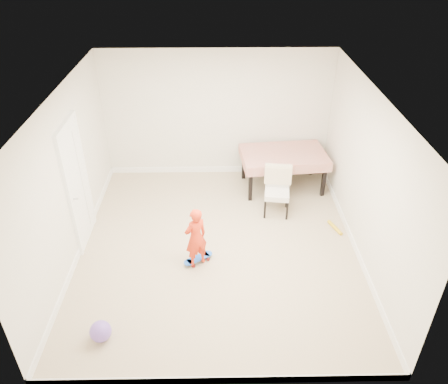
{
  "coord_description": "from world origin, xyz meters",
  "views": [
    {
      "loc": [
        0.0,
        -5.6,
        4.67
      ],
      "look_at": [
        0.1,
        0.2,
        0.95
      ],
      "focal_mm": 35.0,
      "sensor_mm": 36.0,
      "label": 1
    }
  ],
  "objects_px": {
    "dining_table": "(283,170)",
    "child": "(196,239)",
    "dining_chair": "(277,192)",
    "skateboard": "(198,259)",
    "balloon": "(101,331)"
  },
  "relations": [
    {
      "from": "dining_chair",
      "to": "dining_table",
      "type": "bearing_deg",
      "value": 83.64
    },
    {
      "from": "dining_table",
      "to": "skateboard",
      "type": "relative_size",
      "value": 3.2
    },
    {
      "from": "dining_table",
      "to": "child",
      "type": "distance_m",
      "value": 2.83
    },
    {
      "from": "dining_chair",
      "to": "child",
      "type": "distance_m",
      "value": 1.98
    },
    {
      "from": "dining_chair",
      "to": "child",
      "type": "relative_size",
      "value": 0.88
    },
    {
      "from": "dining_chair",
      "to": "balloon",
      "type": "xyz_separation_m",
      "value": [
        -2.59,
        -2.8,
        -0.31
      ]
    },
    {
      "from": "dining_chair",
      "to": "skateboard",
      "type": "xyz_separation_m",
      "value": [
        -1.38,
        -1.33,
        -0.41
      ]
    },
    {
      "from": "dining_table",
      "to": "child",
      "type": "relative_size",
      "value": 1.59
    },
    {
      "from": "dining_table",
      "to": "child",
      "type": "xyz_separation_m",
      "value": [
        -1.63,
        -2.31,
        0.13
      ]
    },
    {
      "from": "dining_chair",
      "to": "skateboard",
      "type": "height_order",
      "value": "dining_chair"
    },
    {
      "from": "dining_chair",
      "to": "skateboard",
      "type": "distance_m",
      "value": 1.96
    },
    {
      "from": "dining_table",
      "to": "dining_chair",
      "type": "distance_m",
      "value": 0.93
    },
    {
      "from": "skateboard",
      "to": "child",
      "type": "xyz_separation_m",
      "value": [
        -0.02,
        -0.07,
        0.47
      ]
    },
    {
      "from": "dining_chair",
      "to": "child",
      "type": "bearing_deg",
      "value": -127.52
    },
    {
      "from": "dining_table",
      "to": "child",
      "type": "bearing_deg",
      "value": -130.79
    }
  ]
}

